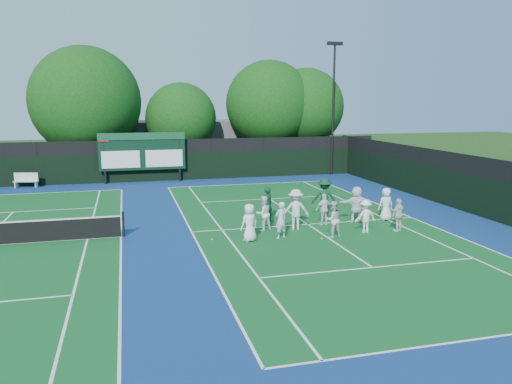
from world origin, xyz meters
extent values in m
plane|color=#1B3C10|center=(0.00, 0.00, 0.00)|extent=(120.00, 120.00, 0.00)
cube|color=navy|center=(-6.00, 1.00, 0.00)|extent=(34.00, 32.00, 0.01)
cube|color=#115420|center=(0.00, 1.00, 0.01)|extent=(10.97, 23.77, 0.00)
cube|color=white|center=(0.00, -10.88, 0.01)|extent=(10.97, 0.08, 0.00)
cube|color=white|center=(0.00, 12.88, 0.01)|extent=(10.97, 0.08, 0.00)
cube|color=white|center=(-5.49, 1.00, 0.01)|extent=(0.08, 23.77, 0.00)
cube|color=white|center=(5.49, 1.00, 0.01)|extent=(0.08, 23.77, 0.00)
cube|color=white|center=(-4.12, 1.00, 0.01)|extent=(0.08, 23.77, 0.00)
cube|color=white|center=(4.12, 1.00, 0.01)|extent=(0.08, 23.77, 0.00)
cube|color=white|center=(0.00, -5.40, 0.01)|extent=(8.23, 0.08, 0.00)
cube|color=white|center=(0.00, 7.40, 0.01)|extent=(8.23, 0.08, 0.00)
cube|color=white|center=(0.00, 1.00, 0.01)|extent=(0.08, 12.80, 0.00)
cube|color=white|center=(-14.00, 12.88, 0.01)|extent=(10.97, 0.08, 0.00)
cube|color=white|center=(-8.52, 1.00, 0.01)|extent=(0.08, 23.77, 0.00)
cube|color=white|center=(-9.88, 1.00, 0.01)|extent=(0.08, 23.77, 0.00)
cube|color=white|center=(-14.00, 7.40, 0.01)|extent=(8.23, 0.08, 0.00)
cube|color=black|center=(-6.00, 16.00, 1.00)|extent=(34.00, 0.08, 2.00)
cube|color=black|center=(-6.00, 16.00, 2.50)|extent=(34.00, 0.05, 1.00)
cube|color=black|center=(9.00, 1.00, 1.00)|extent=(0.08, 32.00, 2.00)
cube|color=black|center=(9.00, 1.00, 2.50)|extent=(0.05, 32.00, 1.00)
cylinder|color=black|center=(-9.60, 15.60, 1.75)|extent=(0.16, 0.16, 3.50)
cylinder|color=black|center=(-4.40, 15.60, 1.75)|extent=(0.16, 0.16, 3.50)
cube|color=black|center=(-7.00, 15.60, 2.20)|extent=(6.00, 0.15, 2.60)
cube|color=#144829|center=(-7.00, 15.50, 3.30)|extent=(6.00, 0.05, 0.50)
cube|color=white|center=(-8.50, 15.50, 1.70)|extent=(2.60, 0.04, 1.20)
cube|color=white|center=(-5.50, 15.50, 1.70)|extent=(2.60, 0.04, 1.20)
cube|color=#A40D16|center=(-9.60, 15.50, 3.20)|extent=(0.70, 0.04, 0.50)
cube|color=#5C5C61|center=(-2.00, 24.00, 2.00)|extent=(18.00, 6.00, 4.00)
cylinder|color=black|center=(7.50, 15.70, 5.00)|extent=(0.16, 0.16, 10.00)
cube|color=black|center=(7.50, 15.70, 10.00)|extent=(1.20, 0.30, 0.25)
cylinder|color=black|center=(-8.40, 1.00, 0.55)|extent=(0.10, 0.10, 1.10)
cube|color=silver|center=(-14.69, 15.30, 0.44)|extent=(1.64, 0.78, 0.06)
cube|color=silver|center=(-14.69, 15.46, 0.74)|extent=(1.55, 0.43, 0.53)
cube|color=silver|center=(-15.32, 15.30, 0.21)|extent=(0.15, 0.37, 0.42)
cube|color=silver|center=(-14.06, 15.30, 0.21)|extent=(0.15, 0.37, 0.42)
cylinder|color=black|center=(-10.88, 19.50, 1.32)|extent=(0.44, 0.44, 2.64)
sphere|color=#0D3C0E|center=(-10.88, 19.50, 5.71)|extent=(8.18, 8.18, 8.18)
sphere|color=#0D3C0E|center=(-10.28, 19.80, 4.89)|extent=(5.73, 5.73, 5.73)
cylinder|color=black|center=(-3.79, 19.50, 1.16)|extent=(0.44, 0.44, 2.32)
sphere|color=#0D3C0E|center=(-3.79, 19.50, 4.40)|extent=(5.55, 5.55, 5.55)
sphere|color=#0D3C0E|center=(-3.19, 19.80, 3.85)|extent=(3.88, 3.88, 3.88)
cylinder|color=black|center=(3.46, 19.50, 1.40)|extent=(0.44, 0.44, 2.80)
sphere|color=#0D3C0E|center=(3.46, 19.50, 5.47)|extent=(7.13, 7.13, 7.13)
sphere|color=#0D3C0E|center=(4.06, 19.80, 4.76)|extent=(4.99, 4.99, 4.99)
cylinder|color=black|center=(6.63, 19.50, 1.42)|extent=(0.44, 0.44, 2.84)
sphere|color=#0D3C0E|center=(6.63, 19.50, 5.25)|extent=(6.42, 6.42, 6.42)
sphere|color=#0D3C0E|center=(7.23, 19.80, 4.61)|extent=(4.49, 4.49, 4.49)
sphere|color=yellow|center=(-0.33, -1.56, 0.03)|extent=(0.07, 0.07, 0.07)
sphere|color=yellow|center=(2.75, 2.27, 0.03)|extent=(0.07, 0.07, 0.07)
sphere|color=yellow|center=(4.26, 0.27, 0.03)|extent=(0.07, 0.07, 0.07)
sphere|color=yellow|center=(-4.83, -0.49, 0.03)|extent=(0.07, 0.07, 0.07)
sphere|color=yellow|center=(3.68, 1.54, 0.03)|extent=(0.07, 0.07, 0.07)
imported|color=white|center=(-3.35, -1.06, 0.79)|extent=(0.91, 0.75, 1.59)
imported|color=silver|center=(-1.95, -0.93, 0.79)|extent=(0.67, 0.57, 1.57)
imported|color=silver|center=(0.23, -1.36, 0.79)|extent=(0.85, 0.70, 1.58)
imported|color=white|center=(1.93, -0.99, 0.74)|extent=(0.99, 0.61, 1.48)
imported|color=silver|center=(3.48, -1.16, 0.75)|extent=(0.95, 0.67, 1.50)
imported|color=white|center=(-2.32, 0.48, 0.78)|extent=(0.90, 0.78, 1.57)
imported|color=silver|center=(-0.88, 0.26, 0.93)|extent=(1.32, 0.93, 1.86)
imported|color=white|center=(0.72, 0.77, 0.75)|extent=(0.91, 0.47, 1.49)
imported|color=white|center=(2.41, 0.88, 0.87)|extent=(1.69, 0.85, 1.74)
imported|color=white|center=(3.95, 0.82, 0.80)|extent=(0.82, 0.57, 1.61)
imported|color=#0E331F|center=(-1.69, 2.10, 0.85)|extent=(0.72, 0.59, 1.69)
imported|color=#0F3821|center=(1.35, 2.28, 0.98)|extent=(1.45, 1.14, 1.96)
camera|label=1|loc=(-8.17, -20.46, 5.75)|focal=35.00mm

